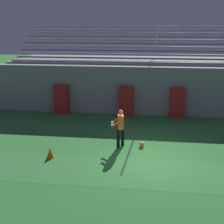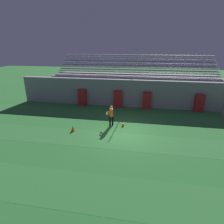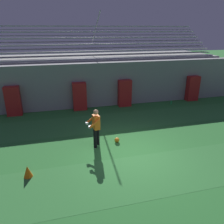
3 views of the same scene
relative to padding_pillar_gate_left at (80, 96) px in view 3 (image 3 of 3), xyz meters
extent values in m
plane|color=#2D7533|center=(1.45, -5.95, -0.86)|extent=(80.00, 80.00, 0.00)
cube|color=#337A38|center=(1.45, -7.15, -0.86)|extent=(28.00, 2.40, 0.01)
cube|color=#337A38|center=(1.45, -2.34, -0.86)|extent=(28.00, 2.40, 0.01)
cube|color=gray|center=(1.45, 0.55, 0.54)|extent=(24.00, 0.60, 2.80)
cube|color=#B21E1E|center=(0.00, 0.00, 0.00)|extent=(0.82, 0.44, 1.72)
cube|color=#B21E1E|center=(2.91, 0.00, 0.00)|extent=(0.82, 0.44, 1.72)
cube|color=#B21E1E|center=(-3.82, 0.00, 0.00)|extent=(0.82, 0.44, 1.72)
cube|color=#B21E1E|center=(7.89, 0.00, 0.00)|extent=(0.82, 0.44, 1.72)
cube|color=gray|center=(1.45, 3.25, 0.59)|extent=(18.00, 4.60, 2.90)
cube|color=#B7B7BC|center=(1.45, 1.30, 2.09)|extent=(17.10, 0.36, 0.10)
cube|color=gray|center=(1.45, 1.10, 1.86)|extent=(17.10, 0.60, 0.04)
cube|color=#B7B7BC|center=(1.45, 2.00, 2.49)|extent=(17.10, 0.36, 0.10)
cube|color=gray|center=(1.45, 1.80, 2.26)|extent=(17.10, 0.60, 0.04)
cube|color=#B7B7BC|center=(1.45, 2.70, 2.89)|extent=(17.10, 0.36, 0.10)
cube|color=gray|center=(1.45, 2.50, 2.66)|extent=(17.10, 0.60, 0.04)
cube|color=#B7B7BC|center=(1.45, 3.40, 3.29)|extent=(17.10, 0.36, 0.10)
cube|color=gray|center=(1.45, 3.20, 3.06)|extent=(17.10, 0.60, 0.04)
cube|color=#B7B7BC|center=(1.45, 4.10, 3.69)|extent=(17.10, 0.36, 0.10)
cube|color=gray|center=(1.45, 3.90, 3.46)|extent=(17.10, 0.60, 0.04)
cube|color=#B7B7BC|center=(1.45, 4.80, 4.09)|extent=(17.10, 0.36, 0.10)
cube|color=gray|center=(1.45, 4.60, 3.86)|extent=(17.10, 0.60, 0.04)
cylinder|color=#B7B7BC|center=(1.63, 2.80, 3.94)|extent=(0.06, 3.33, 2.05)
cylinder|color=black|center=(0.07, -4.88, -0.45)|extent=(0.16, 0.16, 0.82)
cylinder|color=black|center=(0.24, -4.63, -0.45)|extent=(0.16, 0.16, 0.82)
cube|color=orange|center=(0.16, -4.75, 0.26)|extent=(0.29, 0.41, 0.60)
sphere|color=#A37556|center=(0.16, -4.75, 0.70)|extent=(0.22, 0.22, 0.22)
cylinder|color=orange|center=(0.05, -5.01, 0.31)|extent=(0.49, 0.16, 0.37)
cylinder|color=orange|center=(-0.01, -4.54, 0.31)|extent=(0.49, 0.16, 0.37)
cube|color=silver|center=(-0.15, -5.00, 0.18)|extent=(0.12, 0.12, 0.08)
cube|color=silver|center=(-0.21, -4.60, 0.18)|extent=(0.12, 0.12, 0.08)
sphere|color=orange|center=(1.09, -4.67, -0.75)|extent=(0.22, 0.22, 0.22)
cone|color=orange|center=(-2.51, -6.27, -0.65)|extent=(0.30, 0.30, 0.42)
cylinder|color=green|center=(6.04, -0.50, -0.74)|extent=(0.07, 0.07, 0.24)
camera|label=1|loc=(1.38, -17.36, 4.32)|focal=50.00mm
camera|label=2|loc=(2.59, -18.31, 5.29)|focal=30.00mm
camera|label=3|loc=(-1.27, -12.99, 3.87)|focal=35.00mm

